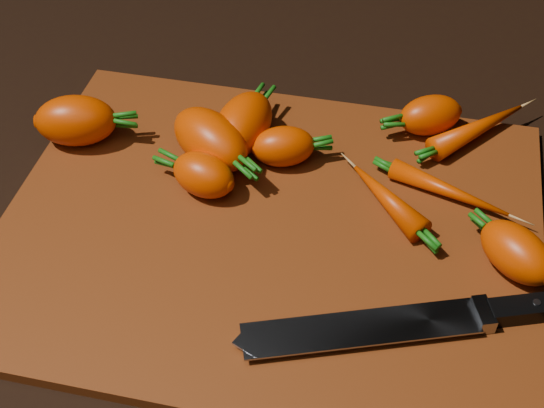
# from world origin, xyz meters

# --- Properties ---
(ground) EXTENTS (2.00, 2.00, 0.01)m
(ground) POSITION_xyz_m (0.00, 0.00, -0.01)
(ground) COLOR black
(cutting_board) EXTENTS (0.50, 0.40, 0.01)m
(cutting_board) POSITION_xyz_m (0.00, 0.00, 0.01)
(cutting_board) COLOR #682D10
(cutting_board) RESTS_ON ground
(carrot_0) EXTENTS (0.09, 0.07, 0.05)m
(carrot_0) POSITION_xyz_m (-0.22, 0.08, 0.04)
(carrot_0) COLOR #E73E00
(carrot_0) RESTS_ON cutting_board
(carrot_1) EXTENTS (0.07, 0.06, 0.04)m
(carrot_1) POSITION_xyz_m (-0.07, 0.03, 0.03)
(carrot_1) COLOR #E73E00
(carrot_1) RESTS_ON cutting_board
(carrot_2) EXTENTS (0.11, 0.10, 0.05)m
(carrot_2) POSITION_xyz_m (-0.08, 0.08, 0.04)
(carrot_2) COLOR #E73E00
(carrot_2) RESTS_ON cutting_board
(carrot_3) EXTENTS (0.07, 0.10, 0.05)m
(carrot_3) POSITION_xyz_m (-0.05, 0.11, 0.04)
(carrot_3) COLOR #E73E00
(carrot_3) RESTS_ON cutting_board
(carrot_4) EXTENTS (0.08, 0.07, 0.04)m
(carrot_4) POSITION_xyz_m (0.13, 0.17, 0.03)
(carrot_4) COLOR #E73E00
(carrot_4) RESTS_ON cutting_board
(carrot_5) EXTENTS (0.07, 0.06, 0.04)m
(carrot_5) POSITION_xyz_m (-0.01, 0.09, 0.03)
(carrot_5) COLOR #E73E00
(carrot_5) RESTS_ON cutting_board
(carrot_6) EXTENTS (0.08, 0.08, 0.04)m
(carrot_6) POSITION_xyz_m (0.22, -0.01, 0.03)
(carrot_6) COLOR #E73E00
(carrot_6) RESTS_ON cutting_board
(carrot_7) EXTENTS (0.10, 0.11, 0.03)m
(carrot_7) POSITION_xyz_m (0.19, 0.17, 0.03)
(carrot_7) COLOR #E73E00
(carrot_7) RESTS_ON cutting_board
(carrot_8) EXTENTS (0.12, 0.06, 0.02)m
(carrot_8) POSITION_xyz_m (0.16, 0.07, 0.02)
(carrot_8) COLOR #E73E00
(carrot_8) RESTS_ON cutting_board
(carrot_9) EXTENTS (0.09, 0.09, 0.03)m
(carrot_9) POSITION_xyz_m (0.10, 0.05, 0.03)
(carrot_9) COLOR #E73E00
(carrot_9) RESTS_ON cutting_board
(knife) EXTENTS (0.31, 0.14, 0.02)m
(knife) POSITION_xyz_m (0.12, -0.10, 0.02)
(knife) COLOR gray
(knife) RESTS_ON cutting_board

